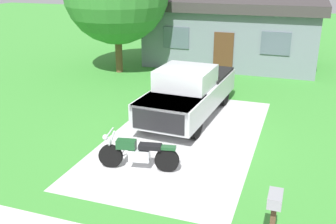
{
  "coord_description": "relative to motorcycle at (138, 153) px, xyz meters",
  "views": [
    {
      "loc": [
        3.35,
        -11.16,
        5.16
      ],
      "look_at": [
        -0.46,
        -0.27,
        0.9
      ],
      "focal_mm": 42.11,
      "sensor_mm": 36.0,
      "label": 1
    }
  ],
  "objects": [
    {
      "name": "motorcycle",
      "position": [
        0.0,
        0.0,
        0.0
      ],
      "size": [
        2.2,
        0.76,
        1.09
      ],
      "color": "black",
      "rests_on": "ground"
    },
    {
      "name": "ground_plane",
      "position": [
        0.55,
        2.46,
        -0.47
      ],
      "size": [
        80.0,
        80.0,
        0.0
      ],
      "primitive_type": "plane",
      "color": "#3D8E35"
    },
    {
      "name": "pickup_truck",
      "position": [
        0.15,
        4.42,
        0.48
      ],
      "size": [
        2.31,
        5.72,
        1.9
      ],
      "color": "black",
      "rests_on": "ground"
    },
    {
      "name": "neighbor_house",
      "position": [
        0.04,
        13.35,
        1.32
      ],
      "size": [
        9.6,
        5.6,
        3.5
      ],
      "color": "slate",
      "rests_on": "ground"
    },
    {
      "name": "driveway_pad",
      "position": [
        0.55,
        2.46,
        -0.47
      ],
      "size": [
        4.59,
        8.53,
        0.01
      ],
      "primitive_type": "cube",
      "color": "silver",
      "rests_on": "ground"
    },
    {
      "name": "mailbox",
      "position": [
        3.7,
        -2.15,
        0.51
      ],
      "size": [
        0.26,
        0.48,
        1.26
      ],
      "color": "#4C3823",
      "rests_on": "ground"
    }
  ]
}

